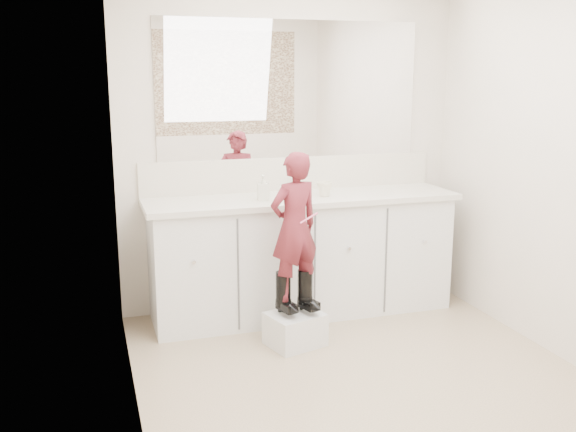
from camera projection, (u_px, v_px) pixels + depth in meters
name	position (u px, v px, depth m)	size (l,w,h in m)	color
floor	(370.00, 384.00, 3.70)	(3.00, 3.00, 0.00)	#806F53
wall_back	(291.00, 149.00, 4.84)	(2.60, 2.60, 0.00)	beige
wall_left	(128.00, 192.00, 3.06)	(3.00, 3.00, 0.00)	beige
wall_right	(575.00, 169.00, 3.83)	(3.00, 3.00, 0.00)	beige
vanity_cabinet	(302.00, 257.00, 4.75)	(2.20, 0.55, 0.85)	silver
countertop	(303.00, 199.00, 4.64)	(2.28, 0.58, 0.04)	beige
backsplash	(291.00, 174.00, 4.86)	(2.28, 0.03, 0.25)	beige
mirror	(291.00, 90.00, 4.73)	(2.00, 0.02, 1.00)	white
faucet	(296.00, 186.00, 4.78)	(0.08, 0.08, 0.10)	silver
cup	(325.00, 189.00, 4.62)	(0.11, 0.11, 0.10)	beige
soap_bottle	(263.00, 188.00, 4.47)	(0.08, 0.08, 0.18)	silver
step_stool	(295.00, 329.00, 4.22)	(0.34, 0.28, 0.22)	silver
boot_left	(283.00, 293.00, 4.16)	(0.10, 0.19, 0.28)	black
boot_right	(305.00, 291.00, 4.21)	(0.10, 0.19, 0.28)	black
toddler	(294.00, 227.00, 4.09)	(0.35, 0.23, 0.96)	#A0313F
toothbrush	(309.00, 218.00, 4.02)	(0.01, 0.01, 0.14)	#F05D86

